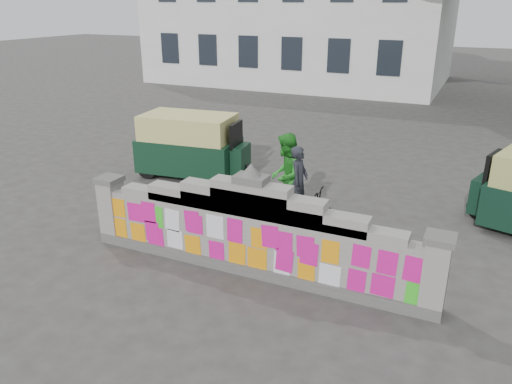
% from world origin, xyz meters
% --- Properties ---
extents(ground, '(100.00, 100.00, 0.00)m').
position_xyz_m(ground, '(0.00, 0.00, 0.00)').
color(ground, '#383533').
rests_on(ground, ground).
extents(parapet_wall, '(6.48, 0.44, 2.01)m').
position_xyz_m(parapet_wall, '(-0.00, -0.01, 0.75)').
color(parapet_wall, '#4C4C49').
rests_on(parapet_wall, ground).
extents(building, '(16.00, 10.00, 8.90)m').
position_xyz_m(building, '(-7.00, 21.98, 4.01)').
color(building, silver).
rests_on(building, ground).
extents(cyclist_bike, '(1.69, 0.62, 0.88)m').
position_xyz_m(cyclist_bike, '(0.06, 2.16, 0.44)').
color(cyclist_bike, black).
rests_on(cyclist_bike, ground).
extents(cyclist_rider, '(0.37, 0.55, 1.49)m').
position_xyz_m(cyclist_rider, '(0.06, 2.16, 0.75)').
color(cyclist_rider, '#21232A').
rests_on(cyclist_rider, ground).
extents(pedestrian, '(0.83, 1.00, 1.87)m').
position_xyz_m(pedestrian, '(-0.38, 2.54, 0.94)').
color(pedestrian, green).
rests_on(pedestrian, ground).
extents(rickshaw_left, '(3.10, 1.69, 1.68)m').
position_xyz_m(rickshaw_left, '(-3.66, 4.01, 0.87)').
color(rickshaw_left, '#10301E').
rests_on(rickshaw_left, ground).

